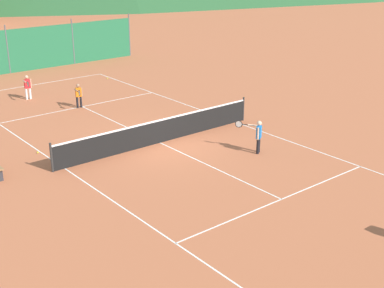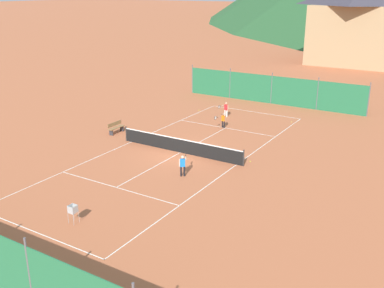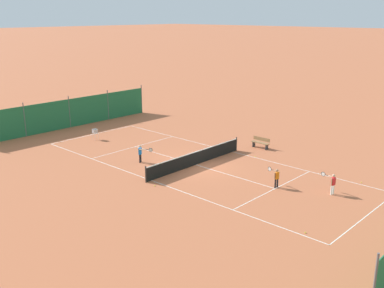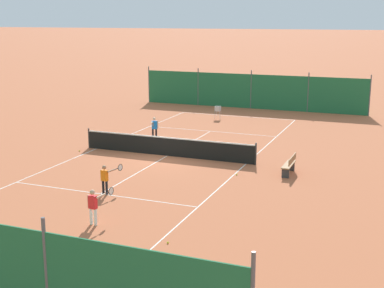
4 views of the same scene
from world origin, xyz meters
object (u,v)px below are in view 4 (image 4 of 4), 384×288
object	(u,v)px
tennis_net	(167,146)
tennis_ball_alley_left	(237,174)
player_far_service	(106,177)
tennis_ball_service_box	(79,151)
tennis_ball_alley_right	(168,243)
ball_hopper	(218,110)
courtside_bench	(289,164)
player_far_baseline	(94,204)
player_near_service	(154,127)

from	to	relation	value
tennis_net	tennis_ball_alley_left	size ratio (longest dim) A/B	139.09
player_far_service	tennis_ball_service_box	distance (m)	7.29
player_far_service	tennis_ball_service_box	size ratio (longest dim) A/B	17.70
player_far_service	tennis_ball_alley_right	world-z (taller)	player_far_service
tennis_net	tennis_ball_alley_left	distance (m)	4.69
tennis_ball_alley_right	ball_hopper	size ratio (longest dim) A/B	0.07
tennis_ball_service_box	ball_hopper	bearing A→B (deg)	-108.27
tennis_net	tennis_ball_alley_right	distance (m)	10.72
tennis_ball_service_box	tennis_ball_alley_left	world-z (taller)	same
ball_hopper	courtside_bench	world-z (taller)	ball_hopper
player_far_service	tennis_ball_alley_left	bearing A→B (deg)	-132.93
ball_hopper	tennis_net	bearing A→B (deg)	94.93
ball_hopper	tennis_ball_alley_right	bearing A→B (deg)	104.73
tennis_ball_alley_left	ball_hopper	bearing A→B (deg)	-67.49
tennis_net	ball_hopper	distance (m)	10.44
tennis_ball_alley_right	player_far_service	bearing A→B (deg)	-39.42
tennis_ball_alley_left	courtside_bench	world-z (taller)	courtside_bench
player_far_baseline	player_near_service	bearing A→B (deg)	-73.37
tennis_net	player_near_service	distance (m)	3.87
player_near_service	tennis_ball_alley_left	distance (m)	8.26
player_near_service	tennis_ball_alley_right	distance (m)	14.53
tennis_net	tennis_ball_service_box	distance (m)	4.71
ball_hopper	tennis_ball_alley_left	bearing A→B (deg)	112.51
player_far_service	tennis_net	bearing A→B (deg)	-88.22
tennis_net	player_far_baseline	distance (m)	9.35
tennis_ball_alley_left	tennis_net	bearing A→B (deg)	-24.92
player_near_service	player_far_baseline	world-z (taller)	player_near_service
player_far_service	tennis_ball_alley_right	distance (m)	5.49
player_near_service	tennis_ball_alley_left	world-z (taller)	player_near_service
player_far_service	courtside_bench	xyz separation A→B (m)	(-6.15, -5.33, -0.23)
tennis_net	player_far_service	world-z (taller)	player_far_service
player_far_baseline	tennis_ball_service_box	distance (m)	10.39
tennis_ball_service_box	ball_hopper	world-z (taller)	ball_hopper
player_far_baseline	ball_hopper	world-z (taller)	player_far_baseline
tennis_ball_alley_right	courtside_bench	world-z (taller)	courtside_bench
player_near_service	tennis_ball_alley_right	size ratio (longest dim) A/B	19.13
player_far_service	courtside_bench	bearing A→B (deg)	-139.10
player_far_baseline	tennis_ball_service_box	size ratio (longest dim) A/B	18.66
player_near_service	tennis_ball_alley_left	bearing A→B (deg)	141.53
tennis_net	tennis_ball_alley_right	xyz separation A→B (m)	(-4.40, 9.76, -0.47)
tennis_net	player_far_service	size ratio (longest dim) A/B	7.86
tennis_ball_alley_right	ball_hopper	world-z (taller)	ball_hopper
player_far_baseline	player_far_service	bearing A→B (deg)	-66.29
tennis_net	ball_hopper	bearing A→B (deg)	-85.07
tennis_ball_alley_right	ball_hopper	bearing A→B (deg)	-75.27
tennis_net	tennis_ball_alley_right	world-z (taller)	tennis_net
player_far_baseline	ball_hopper	xyz separation A→B (m)	(2.38, -19.64, -0.06)
tennis_ball_alley_right	tennis_ball_alley_left	bearing A→B (deg)	-88.71
tennis_net	courtside_bench	world-z (taller)	tennis_net
player_far_service	tennis_ball_alley_right	bearing A→B (deg)	140.58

